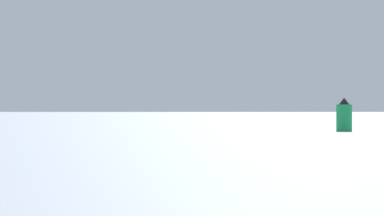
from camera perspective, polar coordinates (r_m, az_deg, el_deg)
distant_headland at (r=1292.24m, az=3.79°, el=0.82°), size 1334.27×608.33×48.09m
channel_buoy at (r=62.90m, az=10.12°, el=-0.53°), size 1.14×1.14×2.44m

